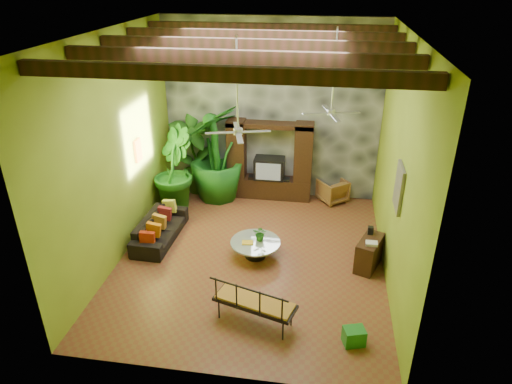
% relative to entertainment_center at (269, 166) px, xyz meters
% --- Properties ---
extents(ground, '(7.00, 7.00, 0.00)m').
position_rel_entertainment_center_xyz_m(ground, '(0.00, -3.14, -0.97)').
color(ground, brown).
rests_on(ground, ground).
extents(ceiling, '(6.00, 7.00, 0.02)m').
position_rel_entertainment_center_xyz_m(ceiling, '(0.00, -3.14, 4.03)').
color(ceiling, silver).
rests_on(ceiling, back_wall).
extents(back_wall, '(6.00, 0.02, 5.00)m').
position_rel_entertainment_center_xyz_m(back_wall, '(0.00, 0.36, 1.53)').
color(back_wall, olive).
rests_on(back_wall, ground).
extents(left_wall, '(0.02, 7.00, 5.00)m').
position_rel_entertainment_center_xyz_m(left_wall, '(-3.00, -3.14, 1.53)').
color(left_wall, olive).
rests_on(left_wall, ground).
extents(right_wall, '(0.02, 7.00, 5.00)m').
position_rel_entertainment_center_xyz_m(right_wall, '(3.00, -3.14, 1.53)').
color(right_wall, olive).
rests_on(right_wall, ground).
extents(stone_accent_wall, '(5.98, 0.10, 4.98)m').
position_rel_entertainment_center_xyz_m(stone_accent_wall, '(0.00, 0.30, 1.53)').
color(stone_accent_wall, '#36393D').
rests_on(stone_accent_wall, ground).
extents(ceiling_beams, '(5.95, 5.36, 0.22)m').
position_rel_entertainment_center_xyz_m(ceiling_beams, '(0.00, -3.14, 3.81)').
color(ceiling_beams, '#341910').
rests_on(ceiling_beams, ceiling).
extents(entertainment_center, '(2.40, 0.55, 2.30)m').
position_rel_entertainment_center_xyz_m(entertainment_center, '(0.00, 0.00, 0.00)').
color(entertainment_center, black).
rests_on(entertainment_center, ground).
extents(ceiling_fan_front, '(1.28, 1.28, 1.86)m').
position_rel_entertainment_center_xyz_m(ceiling_fan_front, '(-0.20, -3.54, 2.44)').
color(ceiling_fan_front, '#BCBCC1').
rests_on(ceiling_fan_front, ceiling).
extents(ceiling_fan_back, '(1.28, 1.28, 1.86)m').
position_rel_entertainment_center_xyz_m(ceiling_fan_back, '(1.60, -1.94, 2.44)').
color(ceiling_fan_back, '#BCBCC1').
rests_on(ceiling_fan_back, ceiling).
extents(wall_art_mask, '(0.06, 0.32, 0.55)m').
position_rel_entertainment_center_xyz_m(wall_art_mask, '(-2.96, -2.14, 1.13)').
color(wall_art_mask, gold).
rests_on(wall_art_mask, left_wall).
extents(wall_art_painting, '(0.06, 0.70, 0.90)m').
position_rel_entertainment_center_xyz_m(wall_art_painting, '(2.96, -3.74, 1.33)').
color(wall_art_painting, '#21597C').
rests_on(wall_art_painting, right_wall).
extents(sofa, '(0.87, 2.06, 0.59)m').
position_rel_entertainment_center_xyz_m(sofa, '(-2.37, -2.72, -0.67)').
color(sofa, black).
rests_on(sofa, ground).
extents(wicker_armchair, '(1.01, 1.01, 0.66)m').
position_rel_entertainment_center_xyz_m(wicker_armchair, '(1.83, 0.01, -0.63)').
color(wicker_armchair, '#9A6438').
rests_on(wicker_armchair, ground).
extents(tall_plant_a, '(1.50, 1.24, 2.44)m').
position_rel_entertainment_center_xyz_m(tall_plant_a, '(-2.23, -0.01, 0.25)').
color(tall_plant_a, '#255E18').
rests_on(tall_plant_a, ground).
extents(tall_plant_b, '(1.39, 1.54, 2.33)m').
position_rel_entertainment_center_xyz_m(tall_plant_b, '(-2.49, -1.11, 0.20)').
color(tall_plant_b, '#1C5F19').
rests_on(tall_plant_b, ground).
extents(tall_plant_c, '(2.00, 2.00, 2.74)m').
position_rel_entertainment_center_xyz_m(tall_plant_c, '(-1.47, -0.26, 0.40)').
color(tall_plant_c, '#1B631A').
rests_on(tall_plant_c, ground).
extents(coffee_table, '(1.16, 1.16, 0.40)m').
position_rel_entertainment_center_xyz_m(coffee_table, '(0.08, -3.11, -0.71)').
color(coffee_table, black).
rests_on(coffee_table, ground).
extents(centerpiece_plant, '(0.35, 0.32, 0.35)m').
position_rel_entertainment_center_xyz_m(centerpiece_plant, '(0.18, -3.02, -0.39)').
color(centerpiece_plant, '#256A1C').
rests_on(centerpiece_plant, coffee_table).
extents(yellow_tray, '(0.28, 0.22, 0.03)m').
position_rel_entertainment_center_xyz_m(yellow_tray, '(-0.09, -3.20, -0.55)').
color(yellow_tray, yellow).
rests_on(yellow_tray, coffee_table).
extents(iron_bench, '(1.64, 1.00, 0.57)m').
position_rel_entertainment_center_xyz_m(iron_bench, '(0.40, -5.36, -0.43)').
color(iron_bench, black).
rests_on(iron_bench, ground).
extents(side_console, '(0.70, 0.97, 0.71)m').
position_rel_entertainment_center_xyz_m(side_console, '(2.65, -3.12, -0.61)').
color(side_console, '#3C2113').
rests_on(side_console, ground).
extents(green_bin, '(0.44, 0.38, 0.33)m').
position_rel_entertainment_center_xyz_m(green_bin, '(2.24, -5.57, -0.80)').
color(green_bin, '#1D6C32').
rests_on(green_bin, ground).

